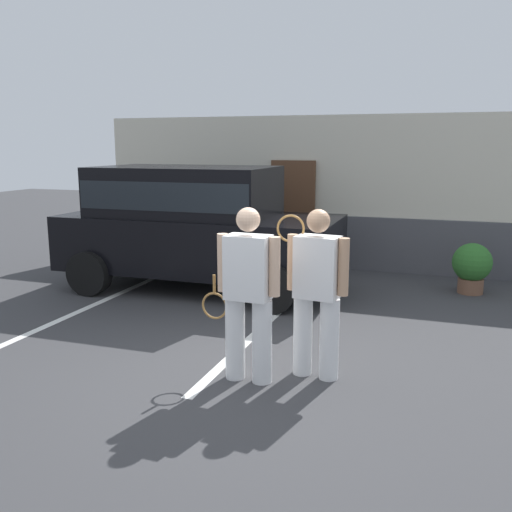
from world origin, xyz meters
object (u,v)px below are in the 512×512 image
Objects in this scene: parked_suv at (194,221)px; tennis_player_woman at (316,291)px; potted_plant_by_porch at (472,266)px; tennis_player_man at (248,293)px.

tennis_player_woman is at bearing -47.47° from parked_suv.
parked_suv is at bearing -164.82° from potted_plant_by_porch.
tennis_player_man is 0.71m from tennis_player_woman.
potted_plant_by_porch is at bearing 14.22° from parked_suv.
parked_suv is 2.57× the size of tennis_player_man.
parked_suv is 5.56× the size of potted_plant_by_porch.
tennis_player_woman is (0.63, 0.33, -0.01)m from tennis_player_man.
tennis_player_man is 2.16× the size of potted_plant_by_porch.
tennis_player_man reaches higher than potted_plant_by_porch.
potted_plant_by_porch is (4.42, 1.20, -0.68)m from parked_suv.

